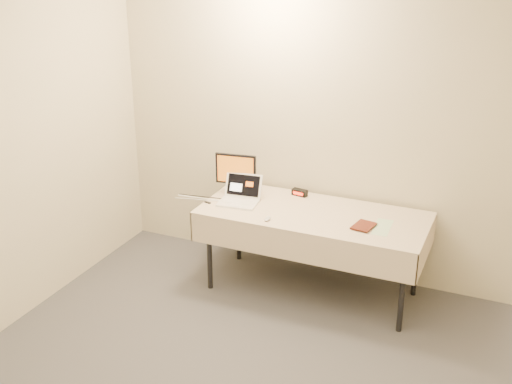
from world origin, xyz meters
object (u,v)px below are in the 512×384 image
at_px(laptop, 240,196).
at_px(monitor, 236,171).
at_px(book, 356,213).
at_px(table, 313,219).

bearing_deg(laptop, monitor, 122.59).
bearing_deg(book, laptop, -174.43).
xyz_separation_m(table, monitor, (-0.75, 0.10, 0.28)).
bearing_deg(table, laptop, -177.79).
bearing_deg(book, monitor, 179.71).
distance_m(monitor, book, 1.15).
relative_size(table, book, 9.32).
xyz_separation_m(monitor, book, (1.13, -0.20, -0.12)).
height_order(table, laptop, laptop).
height_order(laptop, monitor, monitor).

